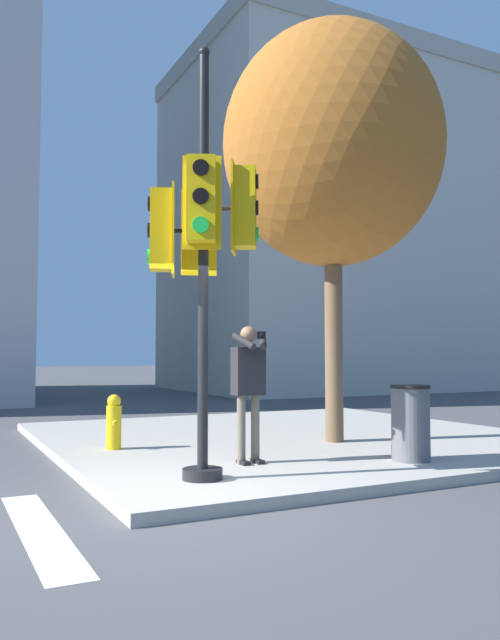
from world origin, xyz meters
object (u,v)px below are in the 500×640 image
traffic_signal_pole (202,239)px  street_tree (332,147)px  person_photographer (249,380)px  trash_bin (411,423)px  fire_hydrant (114,422)px

traffic_signal_pole → street_tree: (3.05, 1.83, 2.07)m
person_photographer → street_tree: size_ratio=0.26×
trash_bin → traffic_signal_pole: bearing=177.8°
person_photographer → fire_hydrant: bearing=121.9°
fire_hydrant → trash_bin: trash_bin is taller
person_photographer → street_tree: street_tree is taller
street_tree → traffic_signal_pole: bearing=-149.0°
person_photographer → trash_bin: 2.18m
fire_hydrant → person_photographer: bearing=-58.1°
person_photographer → traffic_signal_pole: bearing=-143.9°
person_photographer → fire_hydrant: person_photographer is taller
person_photographer → fire_hydrant: 2.39m
traffic_signal_pole → street_tree: size_ratio=0.73×
fire_hydrant → trash_bin: size_ratio=0.81×
traffic_signal_pole → trash_bin: size_ratio=5.01×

